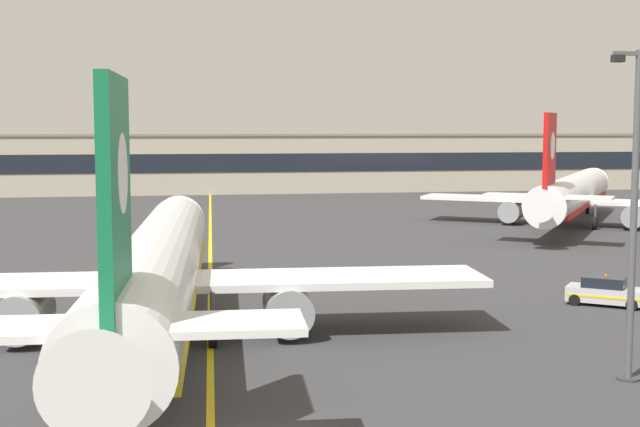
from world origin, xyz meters
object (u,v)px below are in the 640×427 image
safety_cone_by_nose_gear (175,275)px  airliner_background (572,195)px  service_car_second (605,292)px  apron_lamp_post (634,210)px  airliner_foreground (158,270)px

safety_cone_by_nose_gear → airliner_background: bearing=31.0°
service_car_second → airliner_background: bearing=66.6°
airliner_background → service_car_second: (-16.20, -37.48, -2.53)m
airliner_background → safety_cone_by_nose_gear: bearing=-149.0°
airliner_background → safety_cone_by_nose_gear: 47.29m
apron_lamp_post → safety_cone_by_nose_gear: (-17.88, 27.03, -6.62)m
airliner_foreground → airliner_background: bearing=45.0°
service_car_second → safety_cone_by_nose_gear: bearing=151.5°
service_car_second → airliner_foreground: bearing=-171.5°
airliner_foreground → service_car_second: airliner_foreground is taller
service_car_second → safety_cone_by_nose_gear: (-24.24, 13.15, -0.51)m
airliner_foreground → apron_lamp_post: bearing=-28.4°
airliner_foreground → service_car_second: size_ratio=9.33×
airliner_foreground → safety_cone_by_nose_gear: bearing=87.2°
airliner_foreground → airliner_background: size_ratio=1.17×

